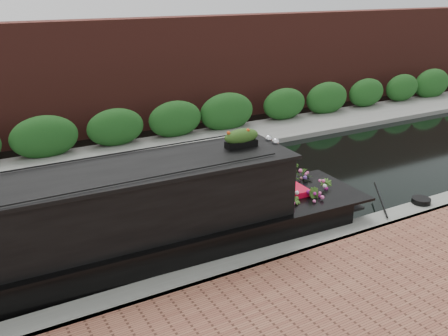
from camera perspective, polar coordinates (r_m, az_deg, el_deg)
ground at (r=12.36m, az=-4.86°, el=-4.32°), size 80.00×80.00×0.00m
near_bank_coping at (r=9.80m, az=3.49°, el=-11.36°), size 40.00×0.60×0.50m
far_bank_path at (r=16.02m, az=-11.22°, el=1.22°), size 40.00×2.40×0.34m
far_hedge at (r=16.83m, az=-12.22°, el=2.09°), size 40.00×1.10×2.80m
far_brick_wall at (r=18.77m, az=-14.21°, el=3.82°), size 40.00×1.00×8.00m
narrowboat at (r=9.54m, az=-14.11°, el=-7.60°), size 11.15×2.33×2.61m
rope_fender at (r=12.53m, az=13.50°, el=-3.64°), size 0.34×0.37×0.34m
coiled_mooring_rope at (r=12.73m, az=21.60°, el=-3.49°), size 0.44×0.44×0.12m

